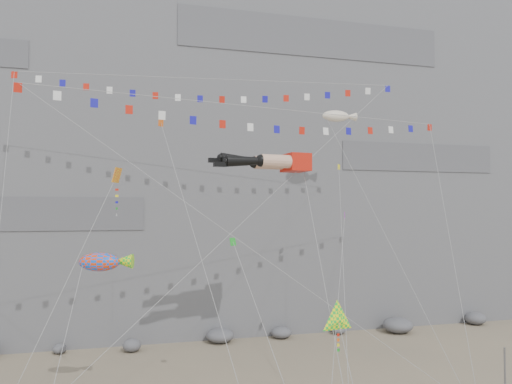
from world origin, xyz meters
TOP-DOWN VIEW (x-y plane):
  - cliff at (0.00, 32.00)m, footprint 80.00×28.00m
  - talus_boulders at (0.00, 17.00)m, footprint 60.00×3.00m
  - anchor_pole_right at (14.33, -2.68)m, footprint 0.12×0.12m
  - legs_kite at (1.25, 4.80)m, footprint 7.32×14.01m
  - flag_banner_upper at (-2.04, 10.71)m, footprint 30.13×15.52m
  - flag_banner_lower at (0.64, 4.34)m, footprint 30.71×10.45m
  - harlequin_kite at (-9.28, 1.47)m, footprint 7.16×5.89m
  - fish_windsock at (-10.25, 2.43)m, footprint 4.60×7.22m
  - delta_kite at (2.83, -3.13)m, footprint 2.27×5.22m
  - blimp_windsock at (9.74, 12.36)m, footprint 4.55×15.12m
  - small_kite_a at (-6.26, 6.31)m, footprint 4.69×13.03m
  - small_kite_b at (7.59, 6.11)m, footprint 7.68×13.24m
  - small_kite_c at (-2.19, 1.28)m, footprint 2.73×9.30m
  - small_kite_d at (8.56, 9.17)m, footprint 7.73×17.48m

SIDE VIEW (x-z plane):
  - talus_boulders at x=0.00m, z-range 0.00..1.20m
  - anchor_pole_right at x=14.33m, z-range 0.00..3.70m
  - delta_kite at x=2.83m, z-range 2.12..10.17m
  - fish_windsock at x=-10.25m, z-range 3.52..14.85m
  - small_kite_c at x=-2.19m, z-range 3.36..16.98m
  - small_kite_b at x=7.59m, z-range 2.41..21.06m
  - harlequin_kite at x=-9.28m, z-range 6.16..22.52m
  - small_kite_d at x=8.56m, z-range 3.33..27.60m
  - legs_kite at x=1.25m, z-range 5.60..25.90m
  - small_kite_a at x=-6.26m, z-range 6.85..29.44m
  - flag_banner_lower at x=0.64m, z-range 7.60..31.44m
  - blimp_windsock at x=9.74m, z-range 8.07..33.53m
  - flag_banner_upper at x=-2.04m, z-range 8.06..37.95m
  - cliff at x=0.00m, z-range 0.00..50.00m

